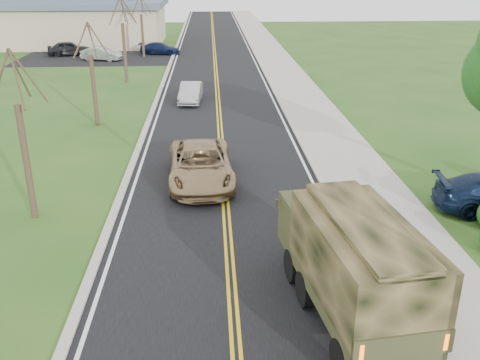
{
  "coord_description": "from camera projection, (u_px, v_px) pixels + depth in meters",
  "views": [
    {
      "loc": [
        -0.48,
        -8.01,
        8.6
      ],
      "look_at": [
        0.45,
        8.73,
        1.8
      ],
      "focal_mm": 40.0,
      "sensor_mm": 36.0,
      "label": 1
    }
  ],
  "objects": [
    {
      "name": "road",
      "position": [
        216.0,
        67.0,
        47.67
      ],
      "size": [
        8.0,
        120.0,
        0.01
      ],
      "primitive_type": "cube",
      "color": "black",
      "rests_on": "ground"
    },
    {
      "name": "curb_right",
      "position": [
        262.0,
        66.0,
        47.87
      ],
      "size": [
        0.3,
        120.0,
        0.12
      ],
      "primitive_type": "cube",
      "color": "#9E998E",
      "rests_on": "ground"
    },
    {
      "name": "sidewalk_right",
      "position": [
        281.0,
        66.0,
        47.96
      ],
      "size": [
        3.2,
        120.0,
        0.1
      ],
      "primitive_type": "cube",
      "color": "#9E998E",
      "rests_on": "ground"
    },
    {
      "name": "curb_left",
      "position": [
        169.0,
        67.0,
        47.44
      ],
      "size": [
        0.3,
        120.0,
        0.1
      ],
      "primitive_type": "cube",
      "color": "#9E998E",
      "rests_on": "ground"
    },
    {
      "name": "bare_tree_a",
      "position": [
        24.0,
        149.0,
        18.57
      ],
      "size": [
        1.93,
        2.26,
        6.08
      ],
      "color": "#38281C",
      "rests_on": "ground"
    },
    {
      "name": "bare_tree_b",
      "position": [
        93.0,
        82.0,
        29.73
      ],
      "size": [
        1.83,
        2.14,
        5.73
      ],
      "color": "#38281C",
      "rests_on": "ground"
    },
    {
      "name": "bare_tree_c",
      "position": [
        124.0,
        46.0,
        40.72
      ],
      "size": [
        2.04,
        2.39,
        6.42
      ],
      "color": "#38281C",
      "rests_on": "ground"
    },
    {
      "name": "bare_tree_d",
      "position": [
        142.0,
        31.0,
        51.91
      ],
      "size": [
        1.88,
        2.2,
        5.91
      ],
      "color": "#38281C",
      "rests_on": "ground"
    },
    {
      "name": "commercial_building",
      "position": [
        73.0,
        20.0,
        60.62
      ],
      "size": [
        25.5,
        21.5,
        5.65
      ],
      "color": "tan",
      "rests_on": "ground"
    },
    {
      "name": "military_truck",
      "position": [
        352.0,
        257.0,
        13.37
      ],
      "size": [
        2.94,
        6.44,
        3.1
      ],
      "rotation": [
        0.0,
        0.0,
        0.13
      ],
      "color": "black",
      "rests_on": "ground"
    },
    {
      "name": "suv_champagne",
      "position": [
        201.0,
        165.0,
        22.38
      ],
      "size": [
        2.88,
        5.78,
        1.57
      ],
      "primitive_type": "imported",
      "rotation": [
        0.0,
        0.0,
        0.05
      ],
      "color": "#9E8259",
      "rests_on": "ground"
    },
    {
      "name": "sedan_silver",
      "position": [
        191.0,
        93.0,
        35.51
      ],
      "size": [
        1.6,
        3.94,
        1.27
      ],
      "primitive_type": "imported",
      "rotation": [
        0.0,
        0.0,
        -0.07
      ],
      "color": "#ABAAAF",
      "rests_on": "ground"
    },
    {
      "name": "lot_car_dark",
      "position": [
        69.0,
        48.0,
        53.45
      ],
      "size": [
        4.45,
        2.53,
        1.43
      ],
      "primitive_type": "imported",
      "rotation": [
        0.0,
        0.0,
        1.78
      ],
      "color": "black",
      "rests_on": "ground"
    },
    {
      "name": "lot_car_silver",
      "position": [
        101.0,
        54.0,
        50.81
      ],
      "size": [
        4.07,
        2.32,
        1.27
      ],
      "primitive_type": "imported",
      "rotation": [
        0.0,
        0.0,
        1.3
      ],
      "color": "#A8A8AD",
      "rests_on": "ground"
    },
    {
      "name": "lot_car_navy",
      "position": [
        160.0,
        48.0,
        54.28
      ],
      "size": [
        4.28,
        2.29,
        1.18
      ],
      "primitive_type": "imported",
      "rotation": [
        0.0,
        0.0,
        1.41
      ],
      "color": "#0E1936",
      "rests_on": "ground"
    }
  ]
}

